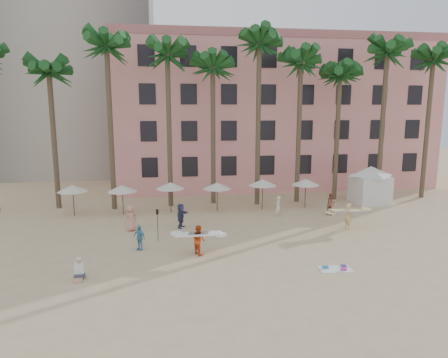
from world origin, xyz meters
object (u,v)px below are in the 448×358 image
Objects in this scene: pink_hotel at (270,115)px; cabana at (370,181)px; carrier_white at (199,239)px; carrier_yellow at (348,215)px.

pink_hotel is 7.60× the size of cabana.
cabana reaches higher than carrier_white.
pink_hotel is at bearing 92.98° from carrier_yellow.
cabana is 9.40m from carrier_yellow.
carrier_white is (-11.42, -3.71, -0.11)m from carrier_yellow.
carrier_white is (-10.38, -23.69, -7.02)m from pink_hotel.
carrier_yellow is (1.04, -19.99, -6.92)m from pink_hotel.
carrier_yellow is 12.01m from carrier_white.
carrier_yellow is (-5.59, -7.49, -0.98)m from cabana.
pink_hotel is at bearing 117.93° from cabana.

